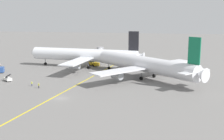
# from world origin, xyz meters

# --- Properties ---
(ground_plane) EXTENTS (600.00, 600.00, 0.00)m
(ground_plane) POSITION_xyz_m (0.00, 0.00, 0.00)
(ground_plane) COLOR slate
(taxiway_stripe) EXTENTS (13.88, 119.31, 0.01)m
(taxiway_stripe) POSITION_xyz_m (-1.39, 10.00, 0.00)
(taxiway_stripe) COLOR yellow
(taxiway_stripe) RESTS_ON ground
(airliner_at_gate_left) EXTENTS (55.09, 48.62, 16.65)m
(airliner_at_gate_left) POSITION_xyz_m (-7.83, 48.25, 5.59)
(airliner_at_gate_left) COLOR white
(airliner_at_gate_left) RESTS_ON ground
(airliner_being_pushed) EXTENTS (46.54, 41.40, 16.72)m
(airliner_being_pushed) POSITION_xyz_m (19.78, 32.22, 5.23)
(airliner_being_pushed) COLOR silver
(airliner_being_pushed) RESTS_ON ground
(pushback_tug) EXTENTS (7.64, 7.58, 2.86)m
(pushback_tug) POSITION_xyz_m (-5.17, 53.31, 1.21)
(pushback_tug) COLOR gold
(pushback_tug) RESTS_ON ground
(gse_belt_loader_portside) EXTENTS (4.64, 4.01, 3.02)m
(gse_belt_loader_portside) POSITION_xyz_m (-27.00, 16.33, 0.83)
(gse_belt_loader_portside) COLOR silver
(gse_belt_loader_portside) RESTS_ON ground
(ground_crew_wing_walker_right) EXTENTS (0.36, 0.36, 1.61)m
(ground_crew_wing_walker_right) POSITION_xyz_m (-14.95, 11.25, 0.83)
(ground_crew_wing_walker_right) COLOR #2D3351
(ground_crew_wing_walker_right) RESTS_ON ground
(ground_crew_ramp_agent_by_cones) EXTENTS (0.42, 0.41, 1.75)m
(ground_crew_ramp_agent_by_cones) POSITION_xyz_m (-11.43, 9.20, 0.91)
(ground_crew_ramp_agent_by_cones) COLOR black
(ground_crew_ramp_agent_by_cones) RESTS_ON ground
(jet_bridge) EXTENTS (7.89, 22.92, 5.84)m
(jet_bridge) POSITION_xyz_m (-6.78, 71.05, 4.06)
(jet_bridge) COLOR #B7B7BC
(jet_bridge) RESTS_ON ground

